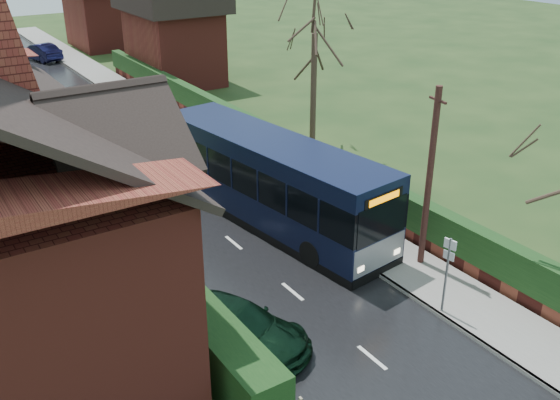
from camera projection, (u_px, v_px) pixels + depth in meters
ground at (329, 323)px, 19.05m from camera, size 140.00×140.00×0.00m
road at (188, 205)px, 26.66m from camera, size 6.00×100.00×0.02m
pavement at (272, 183)px, 28.73m from camera, size 2.50×100.00×0.14m
kerb_right at (250, 188)px, 28.14m from camera, size 0.12×100.00×0.14m
kerb_left at (119, 222)px, 25.14m from camera, size 0.12×100.00×0.10m
front_hedge at (144, 265)px, 20.59m from camera, size 1.20×16.00×1.60m
picket_fence at (166, 268)px, 21.11m from camera, size 0.10×16.00×0.90m
right_wall_hedge at (300, 157)px, 29.10m from camera, size 0.60×50.00×1.80m
bus at (272, 182)px, 24.57m from camera, size 4.06×11.74×3.49m
car_silver at (165, 247)px, 21.83m from camera, size 2.41×4.47×1.45m
car_green at (236, 326)px, 17.79m from camera, size 3.77×4.91×1.33m
car_distant at (41, 52)px, 52.41m from camera, size 2.77×4.64×1.44m
bus_stop_sign at (447, 265)px, 18.70m from camera, size 0.12×0.41×2.68m
telegraph_pole at (429, 180)px, 20.80m from camera, size 0.22×0.83×6.48m
tree_right_far at (315, 25)px, 31.09m from camera, size 4.35×4.35×8.40m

